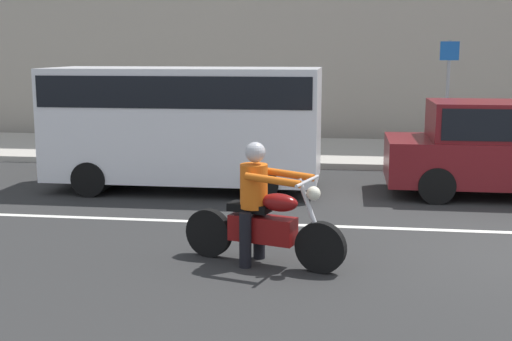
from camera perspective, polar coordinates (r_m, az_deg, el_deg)
The scene contains 6 objects.
sidewalk_slab at distance 17.28m, azimuth 15.69°, elevation 1.34°, with size 40.00×4.40×0.14m, color #A8A399.
lane_marking_stripe at distance 10.32m, azimuth 17.47°, elevation -4.94°, with size 18.00×0.14×0.01m, color silver.
motorcycle_with_rider_orange_stripe at distance 8.21m, azimuth 0.51°, elevation -3.78°, with size 2.08×0.89×1.53m.
parked_sedan_maroon at distance 12.84m, azimuth 20.43°, elevation 1.79°, with size 4.34×1.82×1.72m.
parked_van_white at distance 12.66m, azimuth -6.13°, elevation 4.36°, with size 5.06×1.96×2.30m.
street_sign_post at distance 16.63m, azimuth 16.05°, elevation 6.92°, with size 0.44×0.08×2.72m.
Camera 1 is at (-2.39, -8.93, 2.61)m, focal length 46.86 mm.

